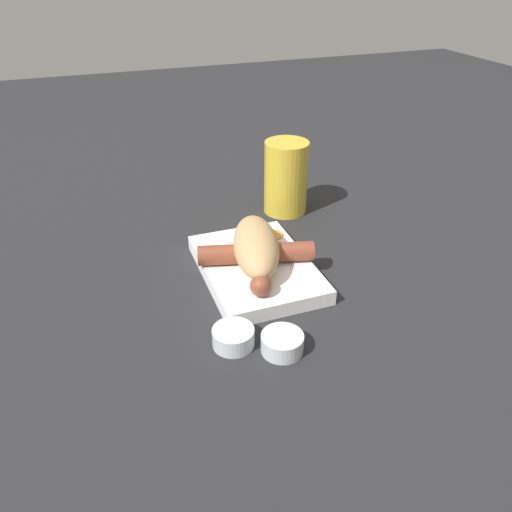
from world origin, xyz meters
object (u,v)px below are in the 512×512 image
(sausage, at_px, (255,252))
(condiment_cup_near, at_px, (233,338))
(food_tray, at_px, (256,268))
(bread_roll, at_px, (256,247))
(condiment_cup_far, at_px, (282,344))
(drink_glass, at_px, (286,177))

(sausage, height_order, condiment_cup_near, sausage)
(food_tray, bearing_deg, bread_roll, -22.04)
(sausage, relative_size, condiment_cup_near, 3.69)
(sausage, relative_size, condiment_cup_far, 3.69)
(condiment_cup_near, bearing_deg, sausage, 150.34)
(bread_roll, bearing_deg, food_tray, 157.96)
(condiment_cup_far, relative_size, drink_glass, 0.40)
(condiment_cup_far, bearing_deg, bread_roll, 171.12)
(drink_glass, bearing_deg, bread_roll, -33.96)
(condiment_cup_near, height_order, condiment_cup_far, same)
(food_tray, bearing_deg, condiment_cup_far, -9.18)
(sausage, height_order, condiment_cup_far, sausage)
(food_tray, xyz_separation_m, drink_glass, (-0.18, 0.12, 0.05))
(sausage, relative_size, drink_glass, 1.47)
(bread_roll, bearing_deg, drink_glass, 146.04)
(sausage, bearing_deg, condiment_cup_far, -8.92)
(bread_roll, height_order, drink_glass, drink_glass)
(food_tray, height_order, sausage, sausage)
(bread_roll, relative_size, drink_glass, 1.31)
(bread_roll, distance_m, condiment_cup_near, 0.16)
(sausage, distance_m, condiment_cup_far, 0.17)
(bread_roll, relative_size, condiment_cup_far, 3.29)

